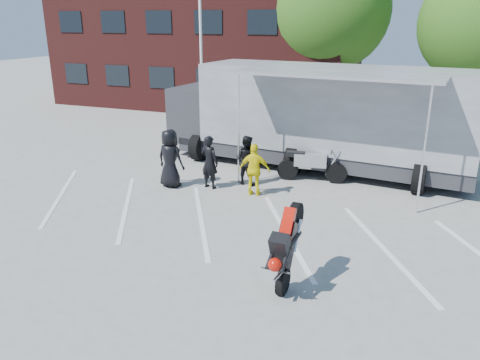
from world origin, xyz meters
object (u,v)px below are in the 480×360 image
Objects in this scene: spectator_leather_b at (210,162)px; spectator_hivis at (255,170)px; tree_left at (330,11)px; parked_motorcycle at (311,181)px; spectator_leather_c at (246,160)px; spectator_leather_a at (170,158)px; stunt_bike_rider at (292,279)px; flagpole at (206,21)px; transporter_truck at (317,168)px.

spectator_hivis is at bearing -170.83° from spectator_leather_b.
spectator_hivis is at bearing -87.64° from tree_left.
spectator_leather_c is at bearing 109.49° from parked_motorcycle.
tree_left is at bearing 1.35° from parked_motorcycle.
spectator_leather_b is 1.05× the size of spectator_hivis.
tree_left reaches higher than spectator_leather_a.
stunt_bike_rider is 1.15× the size of spectator_hivis.
flagpole is at bearing 43.18° from parked_motorcycle.
spectator_leather_b is 1.05× the size of spectator_leather_c.
spectator_hivis reaches higher than parked_motorcycle.
spectator_hivis is at bearing 121.25° from stunt_bike_rider.
spectator_leather_a is (2.00, -7.01, -4.11)m from flagpole.
flagpole is at bearing -67.29° from spectator_leather_a.
parked_motorcycle is (6.10, -4.85, -5.05)m from flagpole.
stunt_bike_rider is 5.04m from spectator_hivis.
transporter_truck is at bearing -117.21° from spectator_leather_c.
spectator_leather_a is 1.16× the size of spectator_leather_c.
spectator_leather_a reaches higher than spectator_leather_c.
spectator_leather_b is at bearing -64.19° from flagpole.
spectator_leather_a is (-2.24, -13.01, -4.63)m from tree_left.
transporter_truck is (5.95, -3.30, -5.05)m from flagpole.
spectator_hivis is (-1.33, -1.91, 0.81)m from parked_motorcycle.
parked_motorcycle is at bearing -144.48° from spectator_leather_c.
transporter_truck is 4.89× the size of parked_motorcycle.
spectator_leather_c is (-1.79, -2.56, 0.81)m from transporter_truck.
parked_motorcycle is at bearing -145.45° from spectator_leather_a.
spectator_leather_b reaches higher than spectator_hivis.
parked_motorcycle is at bearing -78.91° from transporter_truck.
spectator_leather_a is at bearing 109.44° from parked_motorcycle.
tree_left is 13.99m from spectator_leather_a.
parked_motorcycle is 1.44× the size of spectator_hivis.
spectator_leather_a is at bearing -74.04° from flagpole.
spectator_leather_c is at bearing -127.31° from spectator_leather_b.
spectator_leather_a is (-4.10, -2.16, 0.94)m from parked_motorcycle.
transporter_truck is 7.04× the size of spectator_hivis.
flagpole is 4.26× the size of spectator_leather_a.
flagpole is at bearing -62.29° from spectator_hivis.
transporter_truck is (1.71, -9.30, -5.57)m from tree_left.
flagpole is 4.29× the size of stunt_bike_rider.
stunt_bike_rider is (2.94, -17.11, -5.57)m from tree_left.
tree_left is 4.64× the size of stunt_bike_rider.
transporter_truck is 7.90m from stunt_bike_rider.
transporter_truck is 6.12× the size of stunt_bike_rider.
spectator_leather_b is at bearing -94.63° from tree_left.
transporter_truck is at bearing -116.41° from spectator_hivis.
spectator_hivis is (-2.41, 4.35, 0.81)m from stunt_bike_rider.
tree_left is 5.33× the size of spectator_hivis.
parked_motorcycle is (0.15, -1.54, 0.00)m from transporter_truck.
spectator_leather_a is 1.16× the size of spectator_hivis.
stunt_bike_rider is 1.09× the size of spectator_leather_b.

